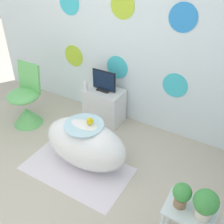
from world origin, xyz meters
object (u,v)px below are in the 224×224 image
object	(u,v)px
potted_plant_left	(182,194)
tv	(104,82)
bathtub	(85,144)
chair	(26,106)
potted_plant_right	(206,204)
vase	(85,86)

from	to	relation	value
potted_plant_left	tv	bearing A→B (deg)	139.57
bathtub	tv	world-z (taller)	tv
chair	potted_plant_right	distance (m)	2.65
tv	potted_plant_right	size ratio (longest dim) A/B	1.36
bathtub	potted_plant_left	xyz separation A→B (m)	(1.20, -0.41, 0.34)
potted_plant_right	vase	bearing A→B (deg)	148.68
bathtub	potted_plant_left	size ratio (longest dim) A/B	4.57
chair	potted_plant_right	world-z (taller)	chair
chair	potted_plant_left	xyz separation A→B (m)	(2.37, -0.65, 0.34)
chair	bathtub	bearing A→B (deg)	-11.32
bathtub	tv	bearing A→B (deg)	108.17
vase	bathtub	bearing A→B (deg)	-55.44
vase	potted_plant_left	size ratio (longest dim) A/B	0.62
vase	potted_plant_right	bearing A→B (deg)	-31.32
tv	potted_plant_left	xyz separation A→B (m)	(1.48, -1.26, 0.01)
bathtub	potted_plant_right	xyz separation A→B (m)	(1.37, -0.42, 0.35)
tv	chair	bearing A→B (deg)	-145.59
tv	vase	world-z (taller)	tv
bathtub	chair	xyz separation A→B (m)	(-1.17, 0.23, -0.00)
chair	potted_plant_left	distance (m)	2.48
vase	potted_plant_right	world-z (taller)	potted_plant_right
tv	bathtub	bearing A→B (deg)	-71.83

